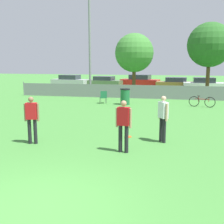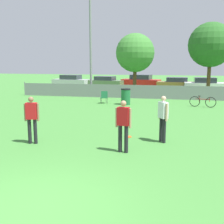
{
  "view_description": "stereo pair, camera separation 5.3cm",
  "coord_description": "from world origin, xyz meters",
  "px_view_note": "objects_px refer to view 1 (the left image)",
  "views": [
    {
      "loc": [
        2.67,
        -4.83,
        2.95
      ],
      "look_at": [
        0.39,
        5.56,
        1.05
      ],
      "focal_mm": 45.0,
      "sensor_mm": 36.0,
      "label": 1
    },
    {
      "loc": [
        2.72,
        -4.82,
        2.95
      ],
      "look_at": [
        0.39,
        5.56,
        1.05
      ],
      "focal_mm": 45.0,
      "sensor_mm": 36.0,
      "label": 2
    }
  ],
  "objects_px": {
    "bicycle_sideline": "(202,102)",
    "parked_car_white": "(204,85)",
    "light_pole": "(90,29)",
    "player_defender_red": "(124,123)",
    "parked_car_tan": "(176,84)",
    "tree_near_pole": "(134,53)",
    "trash_bin": "(125,97)",
    "frisbee_disc": "(128,137)",
    "folding_chair_sideline": "(103,97)",
    "parked_car_red": "(140,81)",
    "player_receiver_white": "(163,116)",
    "tree_far_right": "(210,45)",
    "parked_car_silver": "(70,81)",
    "parked_car_olive": "(104,82)",
    "player_thrower_red": "(32,117)"
  },
  "relations": [
    {
      "from": "tree_near_pole",
      "to": "trash_bin",
      "type": "distance_m",
      "value": 7.25
    },
    {
      "from": "player_defender_red",
      "to": "trash_bin",
      "type": "relative_size",
      "value": 1.53
    },
    {
      "from": "tree_near_pole",
      "to": "parked_car_red",
      "type": "height_order",
      "value": "tree_near_pole"
    },
    {
      "from": "bicycle_sideline",
      "to": "parked_car_white",
      "type": "xyz_separation_m",
      "value": [
        1.12,
        10.61,
        0.33
      ]
    },
    {
      "from": "light_pole",
      "to": "parked_car_olive",
      "type": "distance_m",
      "value": 9.42
    },
    {
      "from": "player_thrower_red",
      "to": "player_defender_red",
      "type": "xyz_separation_m",
      "value": [
        3.41,
        -0.28,
        0.0
      ]
    },
    {
      "from": "frisbee_disc",
      "to": "bicycle_sideline",
      "type": "distance_m",
      "value": 9.29
    },
    {
      "from": "parked_car_silver",
      "to": "parked_car_olive",
      "type": "bearing_deg",
      "value": 13.11
    },
    {
      "from": "parked_car_white",
      "to": "player_defender_red",
      "type": "bearing_deg",
      "value": -102.6
    },
    {
      "from": "player_receiver_white",
      "to": "bicycle_sideline",
      "type": "relative_size",
      "value": 1.03
    },
    {
      "from": "light_pole",
      "to": "frisbee_disc",
      "type": "distance_m",
      "value": 16.0
    },
    {
      "from": "player_receiver_white",
      "to": "frisbee_disc",
      "type": "height_order",
      "value": "player_receiver_white"
    },
    {
      "from": "player_receiver_white",
      "to": "parked_car_olive",
      "type": "distance_m",
      "value": 23.39
    },
    {
      "from": "frisbee_disc",
      "to": "trash_bin",
      "type": "height_order",
      "value": "trash_bin"
    },
    {
      "from": "parked_car_tan",
      "to": "tree_near_pole",
      "type": "bearing_deg",
      "value": -121.26
    },
    {
      "from": "trash_bin",
      "to": "parked_car_tan",
      "type": "bearing_deg",
      "value": 73.68
    },
    {
      "from": "player_thrower_red",
      "to": "trash_bin",
      "type": "bearing_deg",
      "value": 69.79
    },
    {
      "from": "light_pole",
      "to": "player_defender_red",
      "type": "height_order",
      "value": "light_pole"
    },
    {
      "from": "parked_car_tan",
      "to": "parked_car_silver",
      "type": "bearing_deg",
      "value": -179.66
    },
    {
      "from": "light_pole",
      "to": "parked_car_red",
      "type": "bearing_deg",
      "value": 68.18
    },
    {
      "from": "light_pole",
      "to": "parked_car_red",
      "type": "height_order",
      "value": "light_pole"
    },
    {
      "from": "light_pole",
      "to": "frisbee_disc",
      "type": "height_order",
      "value": "light_pole"
    },
    {
      "from": "light_pole",
      "to": "frisbee_disc",
      "type": "xyz_separation_m",
      "value": [
        5.69,
        -13.8,
        -5.78
      ]
    },
    {
      "from": "bicycle_sideline",
      "to": "parked_car_red",
      "type": "bearing_deg",
      "value": 124.54
    },
    {
      "from": "tree_near_pole",
      "to": "trash_bin",
      "type": "bearing_deg",
      "value": -87.41
    },
    {
      "from": "player_thrower_red",
      "to": "parked_car_olive",
      "type": "bearing_deg",
      "value": 86.74
    },
    {
      "from": "tree_far_right",
      "to": "parked_car_white",
      "type": "height_order",
      "value": "tree_far_right"
    },
    {
      "from": "player_receiver_white",
      "to": "bicycle_sideline",
      "type": "bearing_deg",
      "value": 131.49
    },
    {
      "from": "trash_bin",
      "to": "parked_car_red",
      "type": "height_order",
      "value": "parked_car_red"
    },
    {
      "from": "player_thrower_red",
      "to": "frisbee_disc",
      "type": "relative_size",
      "value": 5.97
    },
    {
      "from": "light_pole",
      "to": "folding_chair_sideline",
      "type": "relative_size",
      "value": 11.07
    },
    {
      "from": "player_defender_red",
      "to": "frisbee_disc",
      "type": "bearing_deg",
      "value": 102.45
    },
    {
      "from": "light_pole",
      "to": "player_defender_red",
      "type": "xyz_separation_m",
      "value": [
        5.85,
        -15.72,
        -4.79
      ]
    },
    {
      "from": "player_defender_red",
      "to": "player_receiver_white",
      "type": "bearing_deg",
      "value": 59.14
    },
    {
      "from": "tree_far_right",
      "to": "parked_car_red",
      "type": "bearing_deg",
      "value": 134.26
    },
    {
      "from": "player_thrower_red",
      "to": "bicycle_sideline",
      "type": "distance_m",
      "value": 12.31
    },
    {
      "from": "light_pole",
      "to": "trash_bin",
      "type": "xyz_separation_m",
      "value": [
        4.11,
        -5.28,
        -5.22
      ]
    },
    {
      "from": "tree_near_pole",
      "to": "parked_car_olive",
      "type": "bearing_deg",
      "value": 124.02
    },
    {
      "from": "player_defender_red",
      "to": "parked_car_silver",
      "type": "height_order",
      "value": "player_defender_red"
    },
    {
      "from": "bicycle_sideline",
      "to": "parked_car_tan",
      "type": "xyz_separation_m",
      "value": [
        -1.62,
        12.07,
        0.28
      ]
    },
    {
      "from": "bicycle_sideline",
      "to": "parked_car_white",
      "type": "relative_size",
      "value": 0.42
    },
    {
      "from": "frisbee_disc",
      "to": "trash_bin",
      "type": "xyz_separation_m",
      "value": [
        -1.58,
        8.51,
        0.55
      ]
    },
    {
      "from": "trash_bin",
      "to": "parked_car_white",
      "type": "bearing_deg",
      "value": 59.46
    },
    {
      "from": "player_receiver_white",
      "to": "parked_car_white",
      "type": "distance_m",
      "value": 19.87
    },
    {
      "from": "bicycle_sideline",
      "to": "parked_car_white",
      "type": "bearing_deg",
      "value": 96.0
    },
    {
      "from": "player_thrower_red",
      "to": "parked_car_tan",
      "type": "relative_size",
      "value": 0.4
    },
    {
      "from": "folding_chair_sideline",
      "to": "bicycle_sideline",
      "type": "height_order",
      "value": "folding_chair_sideline"
    },
    {
      "from": "parked_car_white",
      "to": "player_receiver_white",
      "type": "bearing_deg",
      "value": -100.1
    },
    {
      "from": "light_pole",
      "to": "bicycle_sideline",
      "type": "xyz_separation_m",
      "value": [
        9.28,
        -5.23,
        -5.43
      ]
    },
    {
      "from": "player_thrower_red",
      "to": "player_receiver_white",
      "type": "distance_m",
      "value": 4.79
    }
  ]
}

